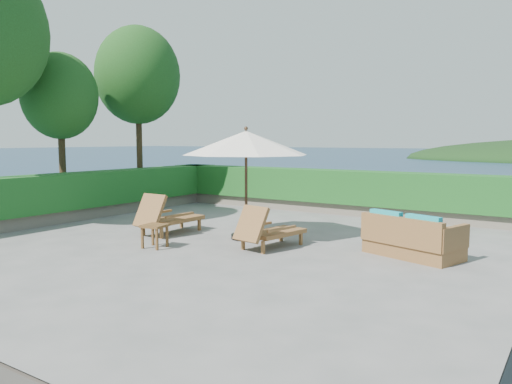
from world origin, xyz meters
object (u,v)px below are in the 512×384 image
Objects in this scene: wicker_loveseat at (411,239)px; lounge_right at (268,230)px; patio_umbrella at (246,144)px; side_table at (155,229)px; lounge_left at (167,217)px.

lounge_right is at bearing -144.37° from wicker_loveseat.
patio_umbrella is 2.80m from side_table.
wicker_loveseat is at bearing 27.96° from lounge_right.
lounge_left is 3.30× the size of side_table.
lounge_right reaches higher than wicker_loveseat.
lounge_left is 5.73m from wicker_loveseat.
wicker_loveseat is (3.72, 0.30, -1.84)m from patio_umbrella.
patio_umbrella is 4.17m from wicker_loveseat.
patio_umbrella is 5.40× the size of side_table.
side_table is 5.26m from wicker_loveseat.
wicker_loveseat is (5.66, 0.88, -0.08)m from lounge_left.
lounge_left is 2.90m from lounge_right.
patio_umbrella reaches higher than lounge_left.
patio_umbrella reaches higher than wicker_loveseat.
patio_umbrella is at bearing 18.36° from lounge_left.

